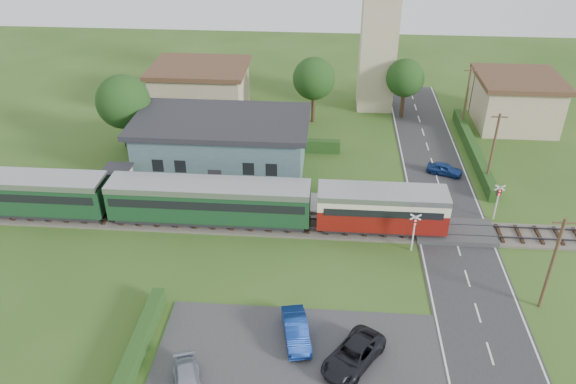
# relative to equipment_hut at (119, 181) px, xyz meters

# --- Properties ---
(ground) EXTENTS (120.00, 120.00, 0.00)m
(ground) POSITION_rel_equipment_hut_xyz_m (18.00, -5.20, -1.75)
(ground) COLOR #2D4C19
(railway_track) EXTENTS (76.00, 3.20, 0.49)m
(railway_track) POSITION_rel_equipment_hut_xyz_m (18.00, -3.20, -1.64)
(railway_track) COLOR #4C443D
(railway_track) RESTS_ON ground
(road) EXTENTS (6.00, 70.00, 0.05)m
(road) POSITION_rel_equipment_hut_xyz_m (28.00, -5.20, -1.72)
(road) COLOR #28282B
(road) RESTS_ON ground
(car_park) EXTENTS (17.00, 9.00, 0.08)m
(car_park) POSITION_rel_equipment_hut_xyz_m (16.50, -17.20, -1.71)
(car_park) COLOR #333335
(car_park) RESTS_ON ground
(crossing_deck) EXTENTS (6.20, 3.40, 0.45)m
(crossing_deck) POSITION_rel_equipment_hut_xyz_m (28.00, -3.20, -1.52)
(crossing_deck) COLOR #333335
(crossing_deck) RESTS_ON ground
(platform) EXTENTS (30.00, 3.00, 0.45)m
(platform) POSITION_rel_equipment_hut_xyz_m (8.00, 0.00, -1.52)
(platform) COLOR gray
(platform) RESTS_ON ground
(equipment_hut) EXTENTS (2.30, 2.30, 2.55)m
(equipment_hut) POSITION_rel_equipment_hut_xyz_m (0.00, 0.00, 0.00)
(equipment_hut) COLOR #BFB08D
(equipment_hut) RESTS_ON platform
(station_building) EXTENTS (16.00, 9.00, 5.30)m
(station_building) POSITION_rel_equipment_hut_xyz_m (8.00, 5.79, 0.95)
(station_building) COLOR #405E60
(station_building) RESTS_ON ground
(train) EXTENTS (43.20, 2.90, 3.40)m
(train) POSITION_rel_equipment_hut_xyz_m (5.38, -3.20, 0.43)
(train) COLOR #232328
(train) RESTS_ON ground
(church_tower) EXTENTS (6.00, 6.00, 17.60)m
(church_tower) POSITION_rel_equipment_hut_xyz_m (23.00, 22.80, 8.48)
(church_tower) COLOR #BFB08D
(church_tower) RESTS_ON ground
(house_west) EXTENTS (10.80, 8.80, 5.50)m
(house_west) POSITION_rel_equipment_hut_xyz_m (3.00, 19.80, 1.04)
(house_west) COLOR tan
(house_west) RESTS_ON ground
(house_east) EXTENTS (8.80, 8.80, 5.50)m
(house_east) POSITION_rel_equipment_hut_xyz_m (38.00, 18.80, 1.05)
(house_east) COLOR tan
(house_east) RESTS_ON ground
(hedge_carpark) EXTENTS (0.80, 9.00, 1.20)m
(hedge_carpark) POSITION_rel_equipment_hut_xyz_m (7.00, -17.20, -1.15)
(hedge_carpark) COLOR #193814
(hedge_carpark) RESTS_ON ground
(hedge_roadside) EXTENTS (0.80, 18.00, 1.20)m
(hedge_roadside) POSITION_rel_equipment_hut_xyz_m (32.20, 10.80, -1.15)
(hedge_roadside) COLOR #193814
(hedge_roadside) RESTS_ON ground
(hedge_station) EXTENTS (22.00, 0.80, 1.30)m
(hedge_station) POSITION_rel_equipment_hut_xyz_m (8.00, 10.30, -1.10)
(hedge_station) COLOR #193814
(hedge_station) RESTS_ON ground
(tree_a) EXTENTS (5.20, 5.20, 8.00)m
(tree_a) POSITION_rel_equipment_hut_xyz_m (-2.00, 8.80, 3.63)
(tree_a) COLOR #332316
(tree_a) RESTS_ON ground
(tree_b) EXTENTS (4.60, 4.60, 7.34)m
(tree_b) POSITION_rel_equipment_hut_xyz_m (16.00, 17.80, 3.27)
(tree_b) COLOR #332316
(tree_b) RESTS_ON ground
(tree_c) EXTENTS (4.20, 4.20, 6.78)m
(tree_c) POSITION_rel_equipment_hut_xyz_m (26.00, 19.80, 2.91)
(tree_c) COLOR #332316
(tree_c) RESTS_ON ground
(utility_pole_b) EXTENTS (1.40, 0.22, 7.00)m
(utility_pole_b) POSITION_rel_equipment_hut_xyz_m (32.20, -11.20, 1.88)
(utility_pole_b) COLOR #473321
(utility_pole_b) RESTS_ON ground
(utility_pole_c) EXTENTS (1.40, 0.22, 7.00)m
(utility_pole_c) POSITION_rel_equipment_hut_xyz_m (32.20, 4.80, 1.88)
(utility_pole_c) COLOR #473321
(utility_pole_c) RESTS_ON ground
(utility_pole_d) EXTENTS (1.40, 0.22, 7.00)m
(utility_pole_d) POSITION_rel_equipment_hut_xyz_m (32.20, 16.80, 1.88)
(utility_pole_d) COLOR #473321
(utility_pole_d) RESTS_ON ground
(crossing_signal_near) EXTENTS (0.84, 0.28, 3.28)m
(crossing_signal_near) POSITION_rel_equipment_hut_xyz_m (24.40, -5.61, 0.39)
(crossing_signal_near) COLOR silver
(crossing_signal_near) RESTS_ON ground
(crossing_signal_far) EXTENTS (0.84, 0.28, 3.28)m
(crossing_signal_far) POSITION_rel_equipment_hut_xyz_m (31.60, -0.81, 0.39)
(crossing_signal_far) COLOR silver
(crossing_signal_far) RESTS_ON ground
(streetlamp_west) EXTENTS (0.30, 0.30, 5.15)m
(streetlamp_west) POSITION_rel_equipment_hut_xyz_m (-4.00, 14.80, 1.29)
(streetlamp_west) COLOR #3F3F47
(streetlamp_west) RESTS_ON ground
(streetlamp_east) EXTENTS (0.30, 0.30, 5.15)m
(streetlamp_east) POSITION_rel_equipment_hut_xyz_m (34.00, 21.80, 1.29)
(streetlamp_east) COLOR #3F3F47
(streetlamp_east) RESTS_ON ground
(car_on_road) EXTENTS (3.50, 2.35, 1.11)m
(car_on_road) POSITION_rel_equipment_hut_xyz_m (28.76, 6.53, -1.14)
(car_on_road) COLOR navy
(car_on_road) RESTS_ON road
(car_park_blue) EXTENTS (2.20, 4.23, 1.33)m
(car_park_blue) POSITION_rel_equipment_hut_xyz_m (16.28, -15.40, -1.00)
(car_park_blue) COLOR navy
(car_park_blue) RESTS_ON car_park
(car_park_silver) EXTENTS (2.53, 3.94, 1.06)m
(car_park_silver) POSITION_rel_equipment_hut_xyz_m (10.50, -19.70, -1.14)
(car_park_silver) COLOR #939AAD
(car_park_silver) RESTS_ON car_park
(car_park_dark) EXTENTS (4.32, 5.08, 1.29)m
(car_park_dark) POSITION_rel_equipment_hut_xyz_m (19.74, -17.08, -1.02)
(car_park_dark) COLOR black
(car_park_dark) RESTS_ON car_park
(pedestrian_near) EXTENTS (0.66, 0.52, 1.58)m
(pedestrian_near) POSITION_rel_equipment_hut_xyz_m (15.66, -0.17, -0.51)
(pedestrian_near) COLOR gray
(pedestrian_near) RESTS_ON platform
(pedestrian_far) EXTENTS (0.87, 0.96, 1.62)m
(pedestrian_far) POSITION_rel_equipment_hut_xyz_m (3.57, 0.19, -0.49)
(pedestrian_far) COLOR gray
(pedestrian_far) RESTS_ON platform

